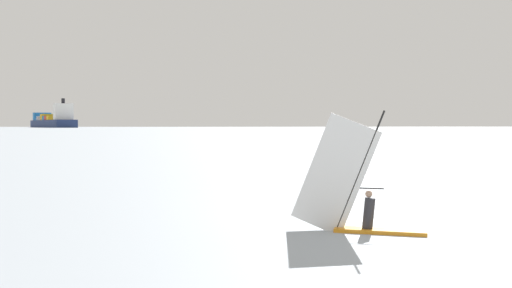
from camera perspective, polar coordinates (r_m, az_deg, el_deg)
ground_plane at (r=20.36m, az=14.02°, el=-7.48°), size 4000.00×4000.00×0.00m
windsurfer at (r=18.39m, az=9.74°, el=-5.37°), size 3.77×2.40×3.91m
cargo_ship at (r=779.84m, az=-19.07°, el=2.10°), size 68.63×157.48×34.19m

